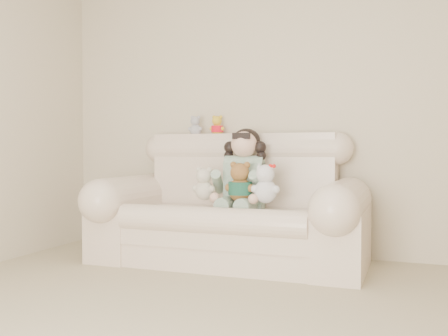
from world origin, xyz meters
TOP-DOWN VIEW (x-y plane):
  - wall_back at (0.00, 2.50)m, footprint 4.50×0.00m
  - sofa at (-0.54, 2.00)m, footprint 2.10×0.95m
  - seated_child at (-0.43, 2.08)m, footprint 0.44×0.52m
  - brown_teddy at (-0.40, 1.86)m, footprint 0.27×0.24m
  - white_cat at (-0.20, 1.86)m, footprint 0.25×0.21m
  - cream_teddy at (-0.71, 1.90)m, footprint 0.20×0.16m
  - yellow_mini_bear at (-0.78, 2.39)m, footprint 0.15×0.13m
  - grey_mini_plush at (-0.96, 2.33)m, footprint 0.16×0.14m

SIDE VIEW (x-z plane):
  - sofa at x=-0.54m, z-range 0.00..1.03m
  - cream_teddy at x=-0.71m, z-range 0.50..0.80m
  - white_cat at x=-0.20m, z-range 0.50..0.84m
  - brown_teddy at x=-0.40m, z-range 0.50..0.85m
  - seated_child at x=-0.43m, z-range 0.42..1.07m
  - grey_mini_plush at x=-0.96m, z-range 1.01..1.22m
  - yellow_mini_bear at x=-0.78m, z-range 1.01..1.22m
  - wall_back at x=0.00m, z-range -0.95..3.55m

